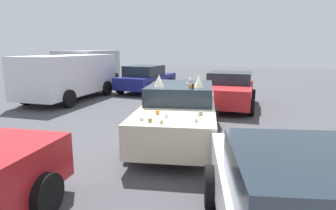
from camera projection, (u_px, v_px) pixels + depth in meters
name	position (u px, v px, depth m)	size (l,w,h in m)	color
ground_plane	(179.00, 139.00, 7.45)	(60.00, 60.00, 0.00)	#47474C
art_car_decorated	(180.00, 112.00, 7.38)	(4.75, 2.51, 1.70)	beige
parked_van_row_back_center	(69.00, 75.00, 13.03)	(5.28, 2.33, 2.03)	silver
parked_van_far_right	(90.00, 67.00, 17.71)	(5.17, 2.62, 2.19)	#9EA3A8
parked_sedan_behind_right	(146.00, 78.00, 15.56)	(4.34, 2.40, 1.43)	navy
parked_sedan_behind_left	(229.00, 90.00, 11.44)	(4.04, 2.12, 1.39)	red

